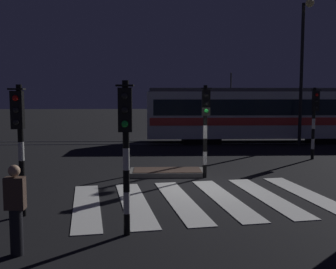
{
  "coord_description": "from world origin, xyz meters",
  "views": [
    {
      "loc": [
        -1.36,
        -13.08,
        3.05
      ],
      "look_at": [
        -0.83,
        2.88,
        1.4
      ],
      "focal_mm": 44.66,
      "sensor_mm": 36.0,
      "label": 1
    }
  ],
  "objects_px": {
    "traffic_light_corner_near_left": "(19,130)",
    "traffic_light_kerb_mid_left": "(126,135)",
    "traffic_light_median_centre": "(206,117)",
    "traffic_light_corner_far_right": "(315,112)",
    "street_lamp_trackside_right": "(303,57)",
    "tram": "(266,113)",
    "bollard_island_edge": "(126,161)",
    "pedestrian_waiting_at_kerb": "(16,209)"
  },
  "relations": [
    {
      "from": "traffic_light_corner_near_left",
      "to": "street_lamp_trackside_right",
      "type": "bearing_deg",
      "value": 48.0
    },
    {
      "from": "traffic_light_corner_near_left",
      "to": "tram",
      "type": "relative_size",
      "value": 0.22
    },
    {
      "from": "traffic_light_median_centre",
      "to": "traffic_light_corner_near_left",
      "type": "distance_m",
      "value": 6.7
    },
    {
      "from": "tram",
      "to": "bollard_island_edge",
      "type": "distance_m",
      "value": 12.63
    },
    {
      "from": "traffic_light_corner_near_left",
      "to": "traffic_light_median_centre",
      "type": "bearing_deg",
      "value": 41.5
    },
    {
      "from": "traffic_light_corner_far_right",
      "to": "street_lamp_trackside_right",
      "type": "bearing_deg",
      "value": 77.59
    },
    {
      "from": "bollard_island_edge",
      "to": "traffic_light_kerb_mid_left",
      "type": "bearing_deg",
      "value": -86.02
    },
    {
      "from": "traffic_light_corner_near_left",
      "to": "bollard_island_edge",
      "type": "bearing_deg",
      "value": 65.07
    },
    {
      "from": "pedestrian_waiting_at_kerb",
      "to": "traffic_light_kerb_mid_left",
      "type": "bearing_deg",
      "value": 25.49
    },
    {
      "from": "traffic_light_median_centre",
      "to": "traffic_light_corner_near_left",
      "type": "relative_size",
      "value": 1.02
    },
    {
      "from": "traffic_light_kerb_mid_left",
      "to": "pedestrian_waiting_at_kerb",
      "type": "xyz_separation_m",
      "value": [
        -1.98,
        -0.95,
        -1.29
      ]
    },
    {
      "from": "pedestrian_waiting_at_kerb",
      "to": "street_lamp_trackside_right",
      "type": "bearing_deg",
      "value": 54.52
    },
    {
      "from": "traffic_light_median_centre",
      "to": "traffic_light_kerb_mid_left",
      "type": "relative_size",
      "value": 1.0
    },
    {
      "from": "traffic_light_corner_far_right",
      "to": "tram",
      "type": "relative_size",
      "value": 0.23
    },
    {
      "from": "traffic_light_kerb_mid_left",
      "to": "street_lamp_trackside_right",
      "type": "bearing_deg",
      "value": 58.24
    },
    {
      "from": "traffic_light_corner_near_left",
      "to": "bollard_island_edge",
      "type": "distance_m",
      "value": 5.46
    },
    {
      "from": "traffic_light_corner_near_left",
      "to": "traffic_light_kerb_mid_left",
      "type": "height_order",
      "value": "traffic_light_kerb_mid_left"
    },
    {
      "from": "traffic_light_corner_near_left",
      "to": "pedestrian_waiting_at_kerb",
      "type": "distance_m",
      "value": 2.78
    },
    {
      "from": "traffic_light_corner_near_left",
      "to": "traffic_light_kerb_mid_left",
      "type": "relative_size",
      "value": 0.98
    },
    {
      "from": "traffic_light_median_centre",
      "to": "traffic_light_corner_near_left",
      "type": "xyz_separation_m",
      "value": [
        -5.02,
        -4.44,
        -0.03
      ]
    },
    {
      "from": "traffic_light_kerb_mid_left",
      "to": "traffic_light_corner_near_left",
      "type": "bearing_deg",
      "value": 151.2
    },
    {
      "from": "tram",
      "to": "bollard_island_edge",
      "type": "height_order",
      "value": "tram"
    },
    {
      "from": "traffic_light_corner_far_right",
      "to": "bollard_island_edge",
      "type": "distance_m",
      "value": 9.05
    },
    {
      "from": "traffic_light_median_centre",
      "to": "street_lamp_trackside_right",
      "type": "relative_size",
      "value": 0.42
    },
    {
      "from": "pedestrian_waiting_at_kerb",
      "to": "traffic_light_corner_near_left",
      "type": "bearing_deg",
      "value": 105.19
    },
    {
      "from": "traffic_light_kerb_mid_left",
      "to": "tram",
      "type": "relative_size",
      "value": 0.23
    },
    {
      "from": "traffic_light_corner_far_right",
      "to": "pedestrian_waiting_at_kerb",
      "type": "height_order",
      "value": "traffic_light_corner_far_right"
    },
    {
      "from": "traffic_light_median_centre",
      "to": "tram",
      "type": "height_order",
      "value": "tram"
    },
    {
      "from": "traffic_light_kerb_mid_left",
      "to": "tram",
      "type": "height_order",
      "value": "tram"
    },
    {
      "from": "traffic_light_corner_near_left",
      "to": "tram",
      "type": "distance_m",
      "value": 17.72
    },
    {
      "from": "pedestrian_waiting_at_kerb",
      "to": "traffic_light_median_centre",
      "type": "bearing_deg",
      "value": 57.42
    },
    {
      "from": "traffic_light_corner_near_left",
      "to": "pedestrian_waiting_at_kerb",
      "type": "relative_size",
      "value": 1.88
    },
    {
      "from": "traffic_light_corner_far_right",
      "to": "bollard_island_edge",
      "type": "bearing_deg",
      "value": -156.36
    },
    {
      "from": "traffic_light_corner_near_left",
      "to": "bollard_island_edge",
      "type": "relative_size",
      "value": 2.9
    },
    {
      "from": "traffic_light_corner_near_left",
      "to": "street_lamp_trackside_right",
      "type": "distance_m",
      "value": 17.13
    },
    {
      "from": "traffic_light_corner_near_left",
      "to": "tram",
      "type": "bearing_deg",
      "value": 56.03
    },
    {
      "from": "traffic_light_corner_near_left",
      "to": "traffic_light_kerb_mid_left",
      "type": "distance_m",
      "value": 3.01
    },
    {
      "from": "traffic_light_median_centre",
      "to": "traffic_light_kerb_mid_left",
      "type": "distance_m",
      "value": 6.35
    },
    {
      "from": "street_lamp_trackside_right",
      "to": "bollard_island_edge",
      "type": "distance_m",
      "value": 12.76
    },
    {
      "from": "traffic_light_median_centre",
      "to": "traffic_light_corner_near_left",
      "type": "height_order",
      "value": "traffic_light_median_centre"
    },
    {
      "from": "street_lamp_trackside_right",
      "to": "tram",
      "type": "relative_size",
      "value": 0.55
    },
    {
      "from": "bollard_island_edge",
      "to": "traffic_light_median_centre",
      "type": "bearing_deg",
      "value": -6.18
    }
  ]
}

